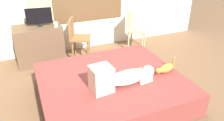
{
  "coord_description": "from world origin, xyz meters",
  "views": [
    {
      "loc": [
        -1.06,
        -2.39,
        2.09
      ],
      "look_at": [
        0.05,
        0.24,
        0.62
      ],
      "focal_mm": 35.35,
      "sensor_mm": 36.0,
      "label": 1
    }
  ],
  "objects_px": {
    "cat": "(165,69)",
    "desk": "(40,44)",
    "person_lying": "(121,77)",
    "tv_monitor": "(39,17)",
    "bed": "(111,91)",
    "chair_spare": "(134,27)",
    "chair_by_desk": "(77,36)",
    "cup": "(56,24)"
  },
  "relations": [
    {
      "from": "bed",
      "to": "chair_by_desk",
      "type": "relative_size",
      "value": 2.32
    },
    {
      "from": "person_lying",
      "to": "tv_monitor",
      "type": "xyz_separation_m",
      "value": [
        -0.74,
        2.07,
        0.34
      ]
    },
    {
      "from": "person_lying",
      "to": "desk",
      "type": "distance_m",
      "value": 2.23
    },
    {
      "from": "person_lying",
      "to": "chair_by_desk",
      "type": "bearing_deg",
      "value": 92.73
    },
    {
      "from": "person_lying",
      "to": "tv_monitor",
      "type": "distance_m",
      "value": 2.22
    },
    {
      "from": "person_lying",
      "to": "cup",
      "type": "xyz_separation_m",
      "value": [
        -0.47,
        1.92,
        0.2
      ]
    },
    {
      "from": "chair_by_desk",
      "to": "chair_spare",
      "type": "bearing_deg",
      "value": 0.24
    },
    {
      "from": "cat",
      "to": "cup",
      "type": "bearing_deg",
      "value": 122.37
    },
    {
      "from": "desk",
      "to": "cup",
      "type": "xyz_separation_m",
      "value": [
        0.34,
        -0.15,
        0.41
      ]
    },
    {
      "from": "person_lying",
      "to": "chair_by_desk",
      "type": "relative_size",
      "value": 1.1
    },
    {
      "from": "chair_by_desk",
      "to": "person_lying",
      "type": "bearing_deg",
      "value": -87.27
    },
    {
      "from": "person_lying",
      "to": "cat",
      "type": "distance_m",
      "value": 0.72
    },
    {
      "from": "person_lying",
      "to": "chair_spare",
      "type": "xyz_separation_m",
      "value": [
        1.21,
        1.9,
        -0.07
      ]
    },
    {
      "from": "tv_monitor",
      "to": "person_lying",
      "type": "bearing_deg",
      "value": -70.25
    },
    {
      "from": "person_lying",
      "to": "chair_by_desk",
      "type": "height_order",
      "value": "chair_by_desk"
    },
    {
      "from": "cat",
      "to": "desk",
      "type": "height_order",
      "value": "desk"
    },
    {
      "from": "bed",
      "to": "person_lying",
      "type": "height_order",
      "value": "person_lying"
    },
    {
      "from": "cat",
      "to": "bed",
      "type": "bearing_deg",
      "value": 166.6
    },
    {
      "from": "bed",
      "to": "tv_monitor",
      "type": "distance_m",
      "value": 2.09
    },
    {
      "from": "bed",
      "to": "desk",
      "type": "height_order",
      "value": "desk"
    },
    {
      "from": "chair_by_desk",
      "to": "bed",
      "type": "bearing_deg",
      "value": -88.59
    },
    {
      "from": "cat",
      "to": "chair_spare",
      "type": "distance_m",
      "value": 1.92
    },
    {
      "from": "person_lying",
      "to": "chair_spare",
      "type": "height_order",
      "value": "chair_spare"
    },
    {
      "from": "tv_monitor",
      "to": "chair_spare",
      "type": "bearing_deg",
      "value": -4.96
    },
    {
      "from": "desk",
      "to": "chair_spare",
      "type": "bearing_deg",
      "value": -4.79
    },
    {
      "from": "desk",
      "to": "chair_spare",
      "type": "distance_m",
      "value": 2.04
    },
    {
      "from": "person_lying",
      "to": "cat",
      "type": "bearing_deg",
      "value": 2.76
    },
    {
      "from": "cat",
      "to": "tv_monitor",
      "type": "relative_size",
      "value": 0.74
    },
    {
      "from": "tv_monitor",
      "to": "chair_spare",
      "type": "xyz_separation_m",
      "value": [
        1.95,
        -0.17,
        -0.41
      ]
    },
    {
      "from": "cat",
      "to": "chair_spare",
      "type": "bearing_deg",
      "value": 75.29
    },
    {
      "from": "cat",
      "to": "cup",
      "type": "distance_m",
      "value": 2.24
    },
    {
      "from": "bed",
      "to": "desk",
      "type": "distance_m",
      "value": 2.0
    },
    {
      "from": "bed",
      "to": "desk",
      "type": "relative_size",
      "value": 2.22
    },
    {
      "from": "desk",
      "to": "tv_monitor",
      "type": "bearing_deg",
      "value": -0.0
    },
    {
      "from": "bed",
      "to": "cat",
      "type": "distance_m",
      "value": 0.85
    },
    {
      "from": "desk",
      "to": "chair_by_desk",
      "type": "xyz_separation_m",
      "value": [
        0.72,
        -0.17,
        0.14
      ]
    },
    {
      "from": "chair_spare",
      "to": "person_lying",
      "type": "bearing_deg",
      "value": -122.54
    },
    {
      "from": "bed",
      "to": "cat",
      "type": "xyz_separation_m",
      "value": [
        0.77,
        -0.18,
        0.3
      ]
    },
    {
      "from": "desk",
      "to": "chair_spare",
      "type": "xyz_separation_m",
      "value": [
        2.02,
        -0.17,
        0.14
      ]
    },
    {
      "from": "person_lying",
      "to": "chair_spare",
      "type": "bearing_deg",
      "value": 57.46
    },
    {
      "from": "cat",
      "to": "cup",
      "type": "height_order",
      "value": "cup"
    },
    {
      "from": "bed",
      "to": "chair_spare",
      "type": "bearing_deg",
      "value": 53.12
    }
  ]
}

